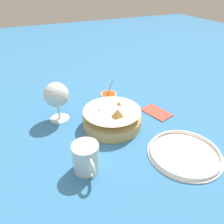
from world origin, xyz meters
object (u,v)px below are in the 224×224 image
at_px(beer_mug, 86,159).
at_px(side_plate, 185,153).
at_px(wine_glass, 56,96).
at_px(sauce_cup, 109,97).
at_px(food_basket, 112,118).

bearing_deg(beer_mug, side_plate, 76.53).
bearing_deg(beer_mug, wine_glass, -177.88).
height_order(sauce_cup, beer_mug, sauce_cup).
height_order(wine_glass, beer_mug, wine_glass).
xyz_separation_m(sauce_cup, wine_glass, (0.04, -0.23, 0.08)).
relative_size(food_basket, sauce_cup, 1.71).
relative_size(sauce_cup, side_plate, 0.54).
relative_size(food_basket, wine_glass, 1.42).
xyz_separation_m(sauce_cup, beer_mug, (0.33, -0.22, 0.02)).
bearing_deg(wine_glass, food_basket, 52.55).
relative_size(beer_mug, side_plate, 0.49).
distance_m(food_basket, beer_mug, 0.23).
xyz_separation_m(food_basket, wine_glass, (-0.13, -0.17, 0.07)).
bearing_deg(food_basket, sauce_cup, 160.22).
xyz_separation_m(wine_glass, beer_mug, (0.29, 0.01, -0.06)).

